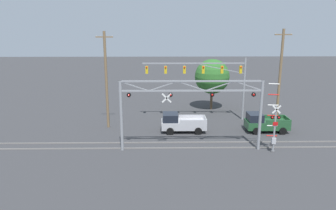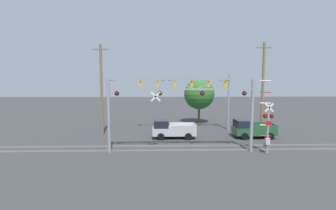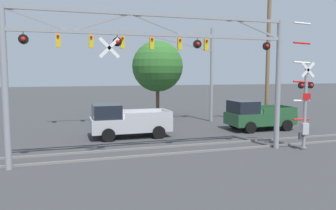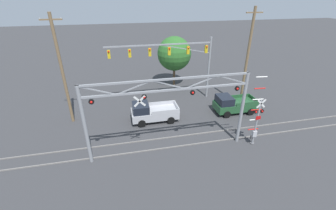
# 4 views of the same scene
# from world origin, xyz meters

# --- Properties ---
(rail_track_near) EXTENTS (80.00, 0.08, 0.10)m
(rail_track_near) POSITION_xyz_m (0.00, 15.91, 0.05)
(rail_track_near) COLOR gray
(rail_track_near) RESTS_ON ground_plane
(rail_track_far) EXTENTS (80.00, 0.08, 0.10)m
(rail_track_far) POSITION_xyz_m (0.00, 17.34, 0.05)
(rail_track_far) COLOR gray
(rail_track_far) RESTS_ON ground_plane
(crossing_gantry) EXTENTS (12.65, 0.29, 6.38)m
(crossing_gantry) POSITION_xyz_m (-0.01, 15.62, 4.30)
(crossing_gantry) COLOR gray
(crossing_gantry) RESTS_ON ground_plane
(crossing_signal_mast) EXTENTS (1.28, 0.35, 6.24)m
(crossing_signal_mast) POSITION_xyz_m (7.27, 14.96, 2.23)
(crossing_signal_mast) COLOR gray
(crossing_signal_mast) RESTS_ON ground_plane
(traffic_signal_span) EXTENTS (11.94, 0.39, 7.31)m
(traffic_signal_span) POSITION_xyz_m (3.37, 25.13, 5.28)
(traffic_signal_span) COLOR gray
(traffic_signal_span) RESTS_ON ground_plane
(pickup_truck_lead) EXTENTS (4.68, 2.33, 1.99)m
(pickup_truck_lead) POSITION_xyz_m (-0.58, 20.77, 0.95)
(pickup_truck_lead) COLOR #B7B7BC
(pickup_truck_lead) RESTS_ON ground_plane
(pickup_truck_following) EXTENTS (4.41, 2.33, 1.99)m
(pickup_truck_following) POSITION_xyz_m (8.25, 20.65, 0.95)
(pickup_truck_following) COLOR #23512D
(pickup_truck_following) RESTS_ON ground_plane
(utility_pole_left) EXTENTS (1.80, 0.28, 10.39)m
(utility_pole_left) POSITION_xyz_m (-8.53, 22.37, 5.35)
(utility_pole_left) COLOR brown
(utility_pole_left) RESTS_ON ground_plane
(utility_pole_right) EXTENTS (1.80, 0.28, 10.63)m
(utility_pole_right) POSITION_xyz_m (10.03, 22.17, 5.47)
(utility_pole_right) COLOR brown
(utility_pole_right) RESTS_ON ground_plane
(background_tree_beyond_span) EXTENTS (4.54, 4.54, 6.68)m
(background_tree_beyond_span) POSITION_xyz_m (3.96, 29.95, 4.40)
(background_tree_beyond_span) COLOR brown
(background_tree_beyond_span) RESTS_ON ground_plane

